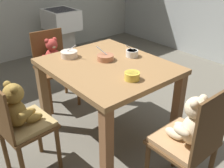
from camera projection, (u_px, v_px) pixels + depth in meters
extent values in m
cube|color=#666154|center=(108.00, 136.00, 2.58)|extent=(5.20, 5.20, 0.04)
cube|color=olive|center=(108.00, 66.00, 2.23)|extent=(1.07, 0.92, 0.04)
cube|color=olive|center=(44.00, 98.00, 2.50)|extent=(0.08, 0.08, 0.71)
cube|color=#8E5D39|center=(107.00, 150.00, 1.84)|extent=(0.08, 0.08, 0.71)
cube|color=olive|center=(109.00, 75.00, 2.96)|extent=(0.08, 0.08, 0.71)
cube|color=brown|center=(177.00, 110.00, 2.30)|extent=(0.08, 0.08, 0.71)
cube|color=brown|center=(56.00, 69.00, 2.89)|extent=(0.43, 0.44, 0.02)
cube|color=brown|center=(48.00, 47.00, 2.94)|extent=(0.05, 0.37, 0.38)
cylinder|color=brown|center=(50.00, 97.00, 2.79)|extent=(0.04, 0.04, 0.43)
cylinder|color=brown|center=(78.00, 88.00, 2.96)|extent=(0.04, 0.04, 0.43)
cylinder|color=brown|center=(39.00, 85.00, 3.03)|extent=(0.04, 0.04, 0.43)
cylinder|color=brown|center=(65.00, 78.00, 3.21)|extent=(0.04, 0.04, 0.43)
ellipsoid|color=#BB3C35|center=(53.00, 57.00, 2.89)|extent=(0.17, 0.19, 0.21)
ellipsoid|color=beige|center=(55.00, 60.00, 2.86)|extent=(0.06, 0.10, 0.12)
sphere|color=#BB3C35|center=(52.00, 45.00, 2.81)|extent=(0.13, 0.13, 0.13)
ellipsoid|color=beige|center=(53.00, 47.00, 2.79)|extent=(0.05, 0.06, 0.04)
sphere|color=#BB3C35|center=(47.00, 41.00, 2.78)|extent=(0.05, 0.05, 0.05)
sphere|color=#BB3C35|center=(55.00, 39.00, 2.82)|extent=(0.05, 0.05, 0.05)
ellipsoid|color=#BB3C35|center=(45.00, 58.00, 2.81)|extent=(0.12, 0.07, 0.06)
ellipsoid|color=#BB3C35|center=(62.00, 54.00, 2.92)|extent=(0.12, 0.07, 0.06)
ellipsoid|color=#BB3C35|center=(53.00, 67.00, 2.82)|extent=(0.14, 0.07, 0.06)
ellipsoid|color=#BB3C35|center=(61.00, 65.00, 2.87)|extent=(0.14, 0.07, 0.06)
cube|color=brown|center=(183.00, 143.00, 1.78)|extent=(0.37, 0.41, 0.02)
cube|color=brown|center=(212.00, 127.00, 1.55)|extent=(0.02, 0.37, 0.46)
cylinder|color=brown|center=(176.00, 146.00, 2.09)|extent=(0.04, 0.04, 0.43)
cylinder|color=brown|center=(147.00, 166.00, 1.89)|extent=(0.04, 0.04, 0.43)
cylinder|color=brown|center=(211.00, 168.00, 1.88)|extent=(0.04, 0.04, 0.43)
cube|color=tan|center=(183.00, 140.00, 1.77)|extent=(0.34, 0.37, 0.04)
ellipsoid|color=beige|center=(194.00, 130.00, 1.67)|extent=(0.16, 0.19, 0.21)
ellipsoid|color=beige|center=(187.00, 127.00, 1.71)|extent=(0.06, 0.10, 0.13)
sphere|color=beige|center=(196.00, 108.00, 1.60)|extent=(0.14, 0.14, 0.14)
ellipsoid|color=beige|center=(189.00, 106.00, 1.64)|extent=(0.05, 0.06, 0.04)
sphere|color=beige|center=(204.00, 99.00, 1.60)|extent=(0.05, 0.05, 0.05)
sphere|color=beige|center=(194.00, 104.00, 1.54)|extent=(0.05, 0.05, 0.05)
ellipsoid|color=beige|center=(200.00, 118.00, 1.73)|extent=(0.12, 0.06, 0.06)
ellipsoid|color=beige|center=(182.00, 131.00, 1.61)|extent=(0.12, 0.06, 0.06)
ellipsoid|color=beige|center=(183.00, 128.00, 1.81)|extent=(0.14, 0.07, 0.06)
ellipsoid|color=beige|center=(174.00, 134.00, 1.75)|extent=(0.14, 0.07, 0.06)
cube|color=brown|center=(27.00, 126.00, 1.95)|extent=(0.40, 0.39, 0.02)
cylinder|color=brown|center=(59.00, 149.00, 2.05)|extent=(0.04, 0.04, 0.43)
cylinder|color=brown|center=(39.00, 132.00, 2.25)|extent=(0.04, 0.04, 0.43)
cylinder|color=brown|center=(5.00, 149.00, 2.06)|extent=(0.04, 0.04, 0.43)
cube|color=tan|center=(27.00, 123.00, 1.94)|extent=(0.36, 0.36, 0.04)
ellipsoid|color=olive|center=(16.00, 113.00, 1.84)|extent=(0.19, 0.17, 0.21)
ellipsoid|color=#DDB387|center=(22.00, 112.00, 1.88)|extent=(0.10, 0.06, 0.12)
sphere|color=olive|center=(13.00, 93.00, 1.78)|extent=(0.14, 0.14, 0.14)
ellipsoid|color=#DDB387|center=(20.00, 92.00, 1.81)|extent=(0.06, 0.05, 0.04)
sphere|color=olive|center=(14.00, 90.00, 1.71)|extent=(0.05, 0.05, 0.05)
sphere|color=olive|center=(7.00, 85.00, 1.78)|extent=(0.05, 0.05, 0.05)
ellipsoid|color=olive|center=(25.00, 115.00, 1.78)|extent=(0.07, 0.12, 0.06)
ellipsoid|color=olive|center=(12.00, 103.00, 1.91)|extent=(0.07, 0.12, 0.06)
ellipsoid|color=olive|center=(34.00, 118.00, 1.91)|extent=(0.07, 0.14, 0.06)
ellipsoid|color=olive|center=(28.00, 113.00, 1.97)|extent=(0.07, 0.14, 0.06)
cylinder|color=#B46E4C|center=(105.00, 58.00, 2.28)|extent=(0.15, 0.15, 0.05)
cylinder|color=#B46E4C|center=(105.00, 60.00, 2.29)|extent=(0.08, 0.08, 0.01)
cylinder|color=#D2B48A|center=(105.00, 55.00, 2.27)|extent=(0.12, 0.12, 0.01)
cylinder|color=#BCBCC1|center=(102.00, 51.00, 2.26)|extent=(0.09, 0.06, 0.07)
ellipsoid|color=#BCBCC1|center=(107.00, 56.00, 2.27)|extent=(0.04, 0.04, 0.01)
cylinder|color=silver|center=(132.00, 53.00, 2.35)|extent=(0.11, 0.11, 0.06)
cylinder|color=silver|center=(132.00, 56.00, 2.37)|extent=(0.06, 0.06, 0.01)
cylinder|color=beige|center=(132.00, 51.00, 2.34)|extent=(0.09, 0.09, 0.01)
cylinder|color=#BCBCC1|center=(130.00, 48.00, 2.32)|extent=(0.04, 0.07, 0.06)
ellipsoid|color=#BCBCC1|center=(133.00, 51.00, 2.35)|extent=(0.03, 0.04, 0.01)
cylinder|color=yellow|center=(132.00, 76.00, 1.93)|extent=(0.12, 0.12, 0.06)
cylinder|color=yellow|center=(132.00, 79.00, 1.95)|extent=(0.06, 0.06, 0.01)
cylinder|color=beige|center=(132.00, 73.00, 1.92)|extent=(0.10, 0.10, 0.01)
cylinder|color=beige|center=(69.00, 54.00, 2.34)|extent=(0.15, 0.15, 0.06)
cylinder|color=beige|center=(69.00, 57.00, 2.35)|extent=(0.08, 0.08, 0.01)
cylinder|color=beige|center=(69.00, 52.00, 2.33)|extent=(0.13, 0.13, 0.01)
cylinder|color=#BCBCC1|center=(72.00, 48.00, 2.30)|extent=(0.10, 0.04, 0.08)
ellipsoid|color=#BCBCC1|center=(68.00, 52.00, 2.34)|extent=(0.04, 0.03, 0.01)
cube|color=#B7B2A8|center=(63.00, 44.00, 4.25)|extent=(0.32, 0.27, 0.50)
cube|color=white|center=(61.00, 19.00, 4.06)|extent=(0.54, 0.45, 0.31)
cube|color=#38383D|center=(60.00, 12.00, 4.01)|extent=(0.43, 0.36, 0.08)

